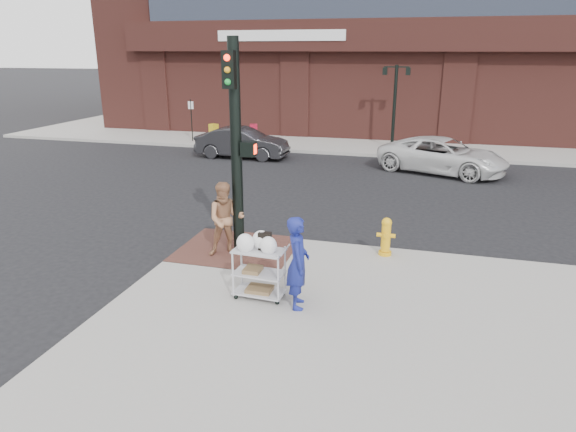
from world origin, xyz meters
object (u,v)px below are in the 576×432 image
(woman_blue, at_px, (298,263))
(pedestrian_tan, at_px, (226,219))
(lamp_post, at_px, (395,97))
(utility_cart, at_px, (259,269))
(traffic_signal_pole, at_px, (237,143))
(minivan_white, at_px, (443,156))
(fire_hydrant, at_px, (386,236))
(sedan_dark, at_px, (242,143))

(woman_blue, xyz_separation_m, pedestrian_tan, (-2.28, 2.07, -0.01))
(lamp_post, distance_m, utility_cart, 17.55)
(traffic_signal_pole, bearing_deg, woman_blue, -48.57)
(traffic_signal_pole, height_order, minivan_white, traffic_signal_pole)
(pedestrian_tan, bearing_deg, woman_blue, -66.94)
(pedestrian_tan, height_order, utility_cart, pedestrian_tan)
(traffic_signal_pole, relative_size, minivan_white, 0.97)
(woman_blue, bearing_deg, utility_cart, 64.94)
(traffic_signal_pole, bearing_deg, fire_hydrant, 12.09)
(lamp_post, relative_size, pedestrian_tan, 2.23)
(woman_blue, relative_size, pedestrian_tan, 1.01)
(woman_blue, distance_m, utility_cart, 0.88)
(pedestrian_tan, height_order, sedan_dark, pedestrian_tan)
(minivan_white, relative_size, fire_hydrant, 5.50)
(lamp_post, height_order, minivan_white, lamp_post)
(utility_cart, distance_m, fire_hydrant, 3.66)
(fire_hydrant, bearing_deg, woman_blue, -114.38)
(lamp_post, relative_size, sedan_dark, 0.93)
(pedestrian_tan, bearing_deg, traffic_signal_pole, 24.03)
(traffic_signal_pole, distance_m, fire_hydrant, 4.16)
(sedan_dark, distance_m, minivan_white, 9.04)
(minivan_white, bearing_deg, fire_hydrant, -167.85)
(minivan_white, distance_m, utility_cart, 13.42)
(sedan_dark, xyz_separation_m, utility_cart, (5.39, -13.63, 0.06))
(traffic_signal_pole, xyz_separation_m, utility_cart, (1.23, -2.18, -2.06))
(traffic_signal_pole, height_order, sedan_dark, traffic_signal_pole)
(traffic_signal_pole, distance_m, woman_blue, 3.58)
(woman_blue, distance_m, fire_hydrant, 3.40)
(utility_cart, xyz_separation_m, fire_hydrant, (2.21, 2.92, -0.14))
(sedan_dark, xyz_separation_m, fire_hydrant, (7.60, -10.72, -0.08))
(traffic_signal_pole, bearing_deg, utility_cart, -60.46)
(lamp_post, relative_size, woman_blue, 2.21)
(fire_hydrant, bearing_deg, utility_cart, -127.17)
(pedestrian_tan, xyz_separation_m, sedan_dark, (-3.92, 11.72, -0.34))
(pedestrian_tan, xyz_separation_m, minivan_white, (5.09, 11.00, -0.33))
(woman_blue, height_order, pedestrian_tan, woman_blue)
(pedestrian_tan, relative_size, minivan_white, 0.35)
(lamp_post, height_order, pedestrian_tan, lamp_post)
(utility_cart, bearing_deg, traffic_signal_pole, 119.54)
(sedan_dark, bearing_deg, lamp_post, -59.64)
(sedan_dark, relative_size, utility_cart, 3.14)
(sedan_dark, bearing_deg, fire_hydrant, -143.94)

